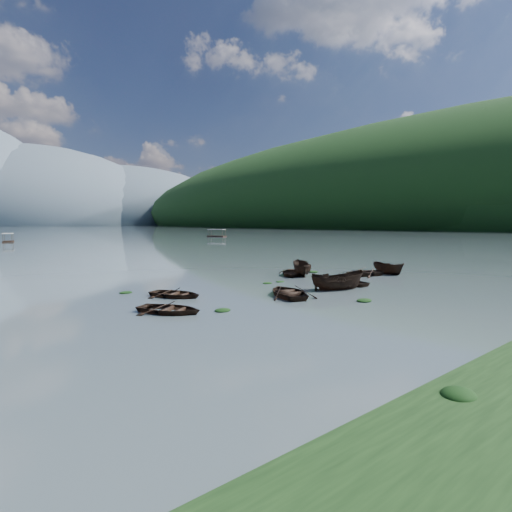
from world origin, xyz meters
TOP-DOWN VIEW (x-y plane):
  - ground_plane at (0.00, 0.00)m, footprint 2400.00×2400.00m
  - right_hill_far at (460.00, 220.00)m, footprint 520.00×1200.00m
  - haze_mtn_c at (140.00, 900.00)m, footprint 520.00×520.00m
  - haze_mtn_d at (320.00, 900.00)m, footprint 520.00×520.00m
  - rowboat_0 at (-13.21, 3.55)m, footprint 4.37×4.74m
  - rowboat_1 at (-4.35, 3.05)m, footprint 4.71×5.38m
  - rowboat_2 at (0.32, 2.54)m, footprint 4.62×3.26m
  - rowboat_3 at (3.06, 3.88)m, footprint 2.88×4.00m
  - rowboat_4 at (9.32, 6.05)m, footprint 5.10×4.09m
  - rowboat_5 at (11.77, 5.47)m, footprint 2.06×3.96m
  - rowboat_6 at (-10.65, 7.75)m, footprint 4.21×4.70m
  - rowboat_7 at (3.50, 10.70)m, footprint 5.44×5.31m
  - rowboat_8 at (4.23, 10.17)m, footprint 3.77×4.31m
  - weed_clump_0 at (-10.62, 1.99)m, footprint 0.99×0.81m
  - weed_clump_1 at (1.73, 4.40)m, footprint 1.05×0.84m
  - weed_clump_2 at (-1.82, -1.46)m, footprint 1.10×0.88m
  - weed_clump_3 at (-0.33, 8.28)m, footprint 0.77×0.65m
  - weed_clump_4 at (5.30, 5.15)m, footprint 1.05×0.83m
  - weed_clump_5 at (-12.76, 11.35)m, footprint 0.95×0.77m
  - weed_clump_6 at (-1.73, 8.35)m, footprint 0.87×0.72m
  - weed_clump_7 at (6.79, 11.03)m, footprint 1.19×0.95m
  - pontoon_centre at (-8.10, 105.27)m, footprint 3.52×6.19m
  - pontoon_right at (57.14, 105.16)m, footprint 5.62×7.22m

SIDE VIEW (x-z plane):
  - ground_plane at x=0.00m, z-range 0.00..0.00m
  - right_hill_far at x=460.00m, z-range -95.00..95.00m
  - haze_mtn_c at x=140.00m, z-range -130.00..130.00m
  - haze_mtn_d at x=320.00m, z-range -110.00..110.00m
  - rowboat_0 at x=-13.21m, z-range -0.40..0.40m
  - rowboat_1 at x=-4.35m, z-range -0.46..0.46m
  - rowboat_2 at x=0.32m, z-range -0.84..0.84m
  - rowboat_3 at x=3.06m, z-range -0.41..0.41m
  - rowboat_4 at x=9.32m, z-range -0.47..0.47m
  - rowboat_5 at x=11.77m, z-range -0.73..0.73m
  - rowboat_6 at x=-10.65m, z-range -0.40..0.40m
  - rowboat_7 at x=3.50m, z-range -0.46..0.46m
  - rowboat_8 at x=4.23m, z-range -0.81..0.81m
  - weed_clump_0 at x=-10.62m, z-range -0.11..0.11m
  - weed_clump_1 at x=1.73m, z-range -0.12..0.12m
  - weed_clump_2 at x=-1.82m, z-range -0.12..0.12m
  - weed_clump_3 at x=-0.33m, z-range -0.09..0.09m
  - weed_clump_4 at x=5.30m, z-range -0.11..0.11m
  - weed_clump_5 at x=-12.76m, z-range -0.10..0.10m
  - weed_clump_6 at x=-1.73m, z-range -0.09..0.09m
  - weed_clump_7 at x=6.79m, z-range -0.13..0.13m
  - pontoon_centre at x=-8.10m, z-range -1.12..1.12m
  - pontoon_right at x=57.14m, z-range -1.28..1.28m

